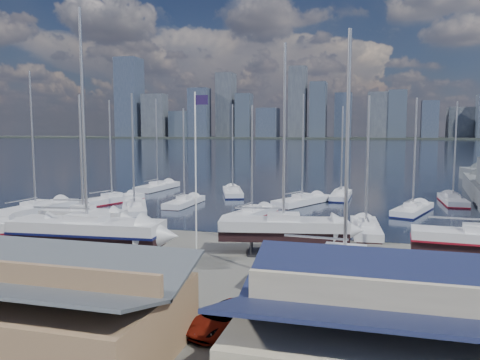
% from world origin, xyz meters
% --- Properties ---
extents(ground, '(1400.00, 1400.00, 0.00)m').
position_xyz_m(ground, '(0.00, -10.00, 0.00)').
color(ground, '#605E59').
rests_on(ground, ground).
extents(water, '(1400.00, 600.00, 0.40)m').
position_xyz_m(water, '(0.00, 300.00, -0.15)').
color(water, '#182239').
rests_on(water, ground).
extents(far_shore, '(1400.00, 80.00, 2.20)m').
position_xyz_m(far_shore, '(0.00, 560.00, 1.10)').
color(far_shore, '#2D332D').
rests_on(far_shore, ground).
extents(skyline, '(639.14, 43.80, 107.69)m').
position_xyz_m(skyline, '(-7.83, 553.76, 39.09)').
color(skyline, '#475166').
rests_on(skyline, far_shore).
extents(shed_grey, '(12.60, 8.40, 4.17)m').
position_xyz_m(shed_grey, '(0.00, -26.00, 2.15)').
color(shed_grey, '#8C6B4C').
rests_on(shed_grey, ground).
extents(shed_blue, '(13.65, 9.45, 4.71)m').
position_xyz_m(shed_blue, '(16.00, -26.00, 2.42)').
color(shed_blue, '#BFB293').
rests_on(shed_blue, ground).
extents(sailboat_cradle_2, '(8.25, 2.94, 13.41)m').
position_xyz_m(sailboat_cradle_2, '(-12.15, -4.58, 1.94)').
color(sailboat_cradle_2, '#2D2D33').
rests_on(sailboat_cradle_2, ground).
extents(sailboat_cradle_3, '(12.25, 4.29, 19.17)m').
position_xyz_m(sailboat_cradle_3, '(-6.94, -11.90, 2.24)').
color(sailboat_cradle_3, '#2D2D33').
rests_on(sailboat_cradle_3, ground).
extents(sailboat_cradle_4, '(10.76, 4.80, 16.90)m').
position_xyz_m(sailboat_cradle_4, '(7.55, -6.26, 2.12)').
color(sailboat_cradle_4, '#2D2D33').
rests_on(sailboat_cradle_4, ground).
extents(sailboat_cradle_5, '(9.92, 3.42, 15.77)m').
position_xyz_m(sailboat_cradle_5, '(12.85, -15.61, 2.06)').
color(sailboat_cradle_5, '#2D2D33').
rests_on(sailboat_cradle_5, ground).
extents(sailboat_moored_0, '(4.33, 12.19, 17.87)m').
position_xyz_m(sailboat_moored_0, '(-24.58, 4.15, 0.31)').
color(sailboat_moored_0, black).
rests_on(sailboat_moored_0, water).
extents(sailboat_moored_1, '(5.85, 10.31, 14.87)m').
position_xyz_m(sailboat_moored_1, '(-20.20, 14.27, 0.31)').
color(sailboat_moored_1, black).
rests_on(sailboat_moored_1, water).
extents(sailboat_moored_2, '(3.94, 10.90, 16.12)m').
position_xyz_m(sailboat_moored_2, '(-20.31, 29.30, 0.32)').
color(sailboat_moored_2, black).
rests_on(sailboat_moored_2, water).
extents(sailboat_moored_3, '(7.30, 10.35, 15.25)m').
position_xyz_m(sailboat_moored_3, '(-13.65, 8.41, 0.31)').
color(sailboat_moored_3, black).
rests_on(sailboat_moored_3, water).
extents(sailboat_moored_4, '(2.76, 9.08, 13.61)m').
position_xyz_m(sailboat_moored_4, '(-9.59, 14.86, 0.32)').
color(sailboat_moored_4, black).
rests_on(sailboat_moored_4, water).
extents(sailboat_moored_5, '(5.88, 10.23, 14.75)m').
position_xyz_m(sailboat_moored_5, '(-6.09, 26.20, 0.31)').
color(sailboat_moored_5, black).
rests_on(sailboat_moored_5, water).
extents(sailboat_moored_6, '(4.73, 9.42, 13.56)m').
position_xyz_m(sailboat_moored_6, '(1.20, 9.01, 0.31)').
color(sailboat_moored_6, black).
rests_on(sailboat_moored_6, water).
extents(sailboat_moored_7, '(7.23, 10.56, 15.64)m').
position_xyz_m(sailboat_moored_7, '(5.62, 19.87, 0.32)').
color(sailboat_moored_7, black).
rests_on(sailboat_moored_7, water).
extents(sailboat_moored_8, '(2.96, 9.61, 14.25)m').
position_xyz_m(sailboat_moored_8, '(10.45, 26.98, 0.31)').
color(sailboat_moored_8, black).
rests_on(sailboat_moored_8, water).
extents(sailboat_moored_9, '(3.26, 9.46, 14.04)m').
position_xyz_m(sailboat_moored_9, '(14.06, 3.67, 0.32)').
color(sailboat_moored_9, black).
rests_on(sailboat_moored_9, water).
extents(sailboat_moored_10, '(5.91, 10.13, 14.62)m').
position_xyz_m(sailboat_moored_10, '(19.56, 16.48, 0.31)').
color(sailboat_moored_10, black).
rests_on(sailboat_moored_10, water).
extents(sailboat_moored_11, '(2.78, 9.83, 14.67)m').
position_xyz_m(sailboat_moored_11, '(25.66, 26.25, 0.31)').
color(sailboat_moored_11, black).
rests_on(sailboat_moored_11, water).
extents(car_b, '(4.84, 3.11, 1.51)m').
position_xyz_m(car_b, '(-4.94, -17.90, 0.75)').
color(car_b, gray).
rests_on(car_b, ground).
extents(car_c, '(3.59, 5.10, 1.29)m').
position_xyz_m(car_c, '(7.18, -21.73, 0.65)').
color(car_c, gray).
rests_on(car_c, ground).
extents(car_d, '(3.02, 5.29, 1.44)m').
position_xyz_m(car_d, '(10.03, -19.90, 0.72)').
color(car_d, gray).
rests_on(car_d, ground).
extents(flagpole, '(1.16, 0.12, 13.18)m').
position_xyz_m(flagpole, '(0.48, -7.28, 7.67)').
color(flagpole, white).
rests_on(flagpole, ground).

